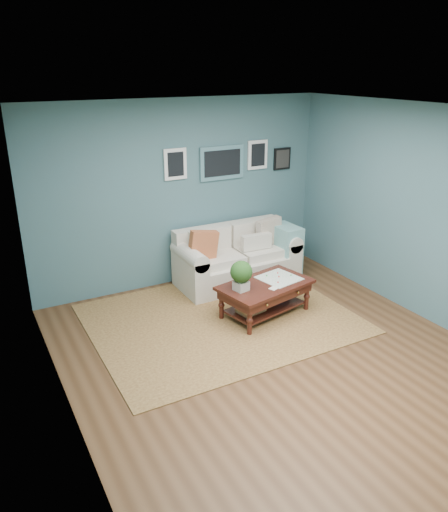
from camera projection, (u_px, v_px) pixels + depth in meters
room_shell at (278, 243)px, 5.27m from camera, size 5.00×5.02×2.70m
area_rug at (221, 318)px, 6.53m from camera, size 3.27×2.62×0.01m
loveseat at (241, 257)px, 7.55m from camera, size 1.86×0.84×0.95m
coffee_table at (261, 290)px, 6.49m from camera, size 1.32×0.92×0.84m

